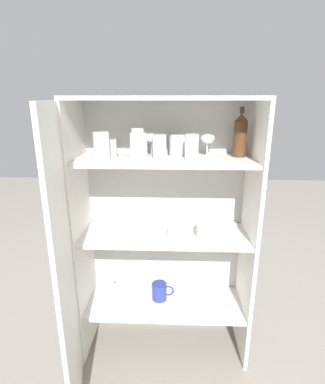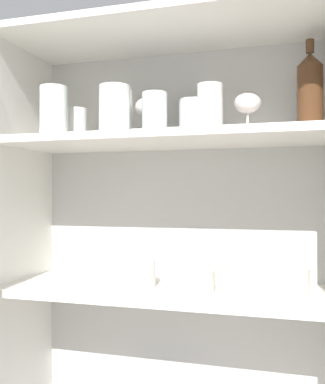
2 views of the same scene
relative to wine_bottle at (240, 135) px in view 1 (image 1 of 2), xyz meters
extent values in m
plane|color=gray|center=(-0.37, -0.21, -1.22)|extent=(8.00, 8.00, 0.00)
cube|color=silver|center=(-0.37, 0.11, -0.53)|extent=(0.90, 0.02, 1.39)
cube|color=white|center=(-0.81, -0.06, -0.53)|extent=(0.02, 0.35, 1.39)
cube|color=white|center=(0.07, -0.06, -0.53)|extent=(0.02, 0.35, 1.39)
cube|color=white|center=(-0.37, -0.06, 0.17)|extent=(0.90, 0.35, 0.02)
cube|color=silver|center=(-0.37, -0.06, -0.94)|extent=(0.86, 0.31, 0.02)
cube|color=silver|center=(-0.37, -0.06, -0.52)|extent=(0.86, 0.31, 0.02)
cube|color=silver|center=(-0.37, -0.06, -0.12)|extent=(0.86, 0.31, 0.02)
cube|color=silver|center=(-0.76, -0.45, -0.53)|extent=(0.12, 0.44, 1.39)
cylinder|color=white|center=(-0.31, 0.02, -0.05)|extent=(0.08, 0.08, 0.11)
cylinder|color=silver|center=(-0.50, -0.04, -0.03)|extent=(0.06, 0.06, 0.14)
cylinder|color=silver|center=(-0.24, -0.10, -0.05)|extent=(0.06, 0.06, 0.12)
cylinder|color=white|center=(-0.39, -0.07, -0.05)|extent=(0.07, 0.07, 0.12)
cylinder|color=white|center=(-0.63, -0.05, -0.06)|extent=(0.06, 0.06, 0.09)
cylinder|color=white|center=(-0.49, -0.12, -0.04)|extent=(0.08, 0.08, 0.13)
cylinder|color=white|center=(-0.66, -0.14, -0.04)|extent=(0.07, 0.07, 0.13)
cylinder|color=silver|center=(-0.16, 0.01, -0.10)|extent=(0.06, 0.06, 0.01)
cylinder|color=silver|center=(-0.16, 0.01, -0.07)|extent=(0.01, 0.01, 0.06)
ellipsoid|color=silver|center=(-0.16, 0.01, -0.01)|extent=(0.07, 0.07, 0.06)
cylinder|color=white|center=(-0.44, 0.00, -0.10)|extent=(0.06, 0.06, 0.01)
cylinder|color=white|center=(-0.44, 0.00, -0.07)|extent=(0.01, 0.01, 0.06)
ellipsoid|color=white|center=(-0.44, 0.00, -0.01)|extent=(0.08, 0.08, 0.06)
cylinder|color=#4C2D19|center=(0.00, 0.00, -0.02)|extent=(0.06, 0.06, 0.17)
cone|color=#4C2D19|center=(0.00, 0.00, 0.09)|extent=(0.06, 0.06, 0.03)
cylinder|color=#4C2D19|center=(0.00, 0.00, 0.12)|extent=(0.02, 0.02, 0.03)
cylinder|color=white|center=(-0.49, -0.09, -0.50)|extent=(0.21, 0.21, 0.01)
cylinder|color=white|center=(-0.49, -0.09, -0.49)|extent=(0.21, 0.21, 0.01)
cylinder|color=white|center=(-0.49, -0.09, -0.48)|extent=(0.21, 0.21, 0.01)
cylinder|color=white|center=(-0.49, -0.09, -0.47)|extent=(0.21, 0.21, 0.01)
cylinder|color=white|center=(-0.49, -0.09, -0.47)|extent=(0.21, 0.21, 0.01)
cylinder|color=white|center=(-0.49, -0.09, -0.46)|extent=(0.21, 0.21, 0.01)
cylinder|color=white|center=(-0.49, -0.09, -0.45)|extent=(0.21, 0.21, 0.01)
cylinder|color=white|center=(-0.49, -0.09, -0.44)|extent=(0.21, 0.21, 0.01)
cylinder|color=silver|center=(-0.11, -0.10, -0.47)|extent=(0.20, 0.20, 0.07)
torus|color=silver|center=(-0.11, -0.10, -0.44)|extent=(0.20, 0.20, 0.01)
cylinder|color=silver|center=(-0.29, -0.09, -0.48)|extent=(0.12, 0.12, 0.06)
torus|color=silver|center=(-0.29, -0.09, -0.45)|extent=(0.12, 0.12, 0.01)
cylinder|color=#283893|center=(-0.40, -0.03, -0.88)|extent=(0.08, 0.08, 0.10)
torus|color=#283893|center=(-0.35, -0.03, -0.88)|extent=(0.07, 0.01, 0.07)
cylinder|color=white|center=(-0.71, -0.01, -0.89)|extent=(0.09, 0.09, 0.09)
torus|color=white|center=(-0.65, -0.01, -0.88)|extent=(0.06, 0.01, 0.06)
camera|label=1|loc=(-0.33, -1.50, 0.17)|focal=28.00mm
camera|label=2|loc=(-0.04, -1.20, -0.26)|focal=42.00mm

